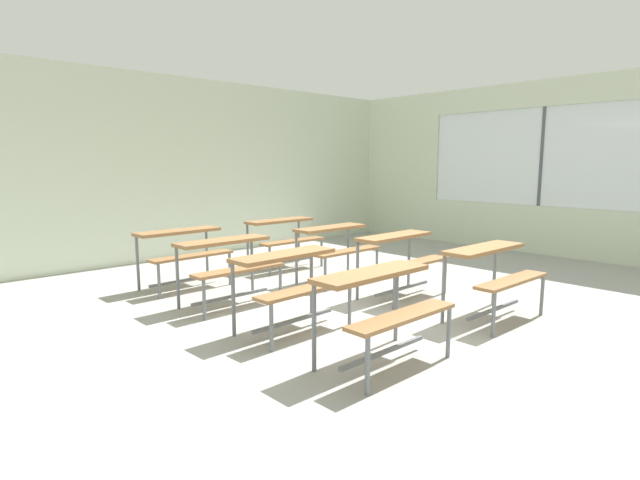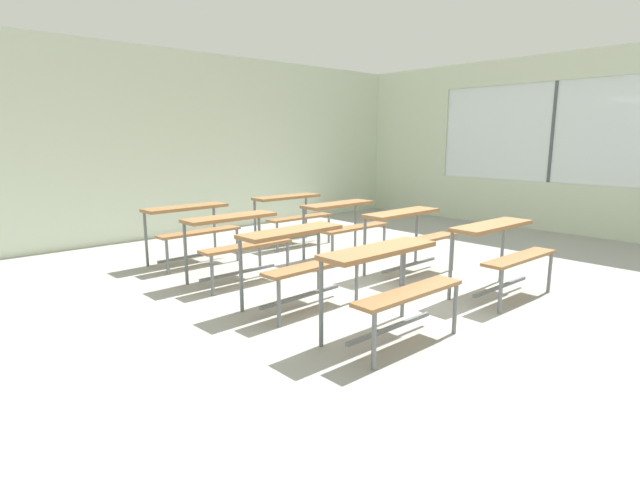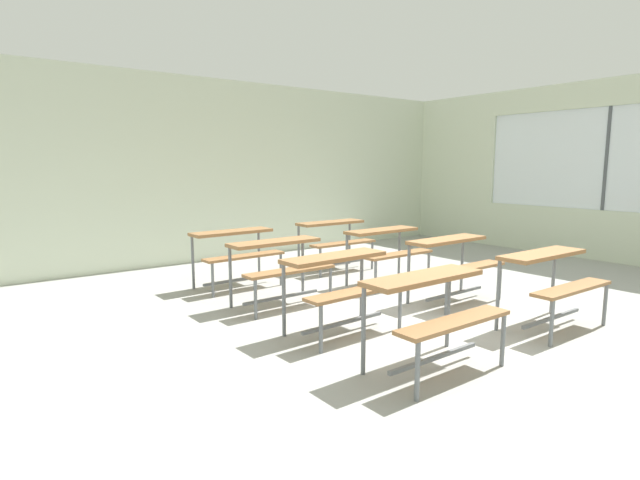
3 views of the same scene
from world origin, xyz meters
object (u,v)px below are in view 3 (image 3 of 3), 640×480
object	(u,v)px
desk_bench_r1c0	(342,275)
desk_bench_r2c1	(387,243)
desk_bench_r0c1	(552,272)
desk_bench_r1c1	(454,254)
desk_bench_r2c0	(280,257)
desk_bench_r0c0	(433,300)
desk_bench_r3c0	(236,245)
desk_bench_r3c1	(335,234)

from	to	relation	value
desk_bench_r1c0	desk_bench_r2c1	distance (m)	2.08
desk_bench_r0c1	desk_bench_r1c1	distance (m)	1.19
desk_bench_r0c1	desk_bench_r2c0	bearing A→B (deg)	127.65
desk_bench_r1c1	desk_bench_r0c0	bearing A→B (deg)	-146.77
desk_bench_r0c0	desk_bench_r0c1	size ratio (longest dim) A/B	0.99
desk_bench_r1c1	desk_bench_r2c0	size ratio (longest dim) A/B	1.00
desk_bench_r0c1	desk_bench_r3c0	size ratio (longest dim) A/B	0.99
desk_bench_r2c0	desk_bench_r3c0	world-z (taller)	same
desk_bench_r0c0	desk_bench_r0c1	xyz separation A→B (m)	(1.73, -0.02, 0.00)
desk_bench_r2c0	desk_bench_r2c1	size ratio (longest dim) A/B	1.00
desk_bench_r1c0	desk_bench_r3c1	world-z (taller)	same
desk_bench_r1c0	desk_bench_r1c1	bearing A→B (deg)	0.16
desk_bench_r1c1	desk_bench_r2c1	world-z (taller)	same
desk_bench_r0c0	desk_bench_r1c1	xyz separation A→B (m)	(1.75, 1.17, 0.00)
desk_bench_r0c0	desk_bench_r1c0	distance (m)	1.11
desk_bench_r1c0	desk_bench_r1c1	size ratio (longest dim) A/B	1.01
desk_bench_r0c0	desk_bench_r2c0	bearing A→B (deg)	89.41
desk_bench_r0c1	desk_bench_r1c1	world-z (taller)	same
desk_bench_r3c0	desk_bench_r1c1	bearing A→B (deg)	-53.58
desk_bench_r1c1	desk_bench_r2c1	distance (m)	1.09
desk_bench_r1c1	desk_bench_r3c0	distance (m)	2.77
desk_bench_r0c1	desk_bench_r1c1	xyz separation A→B (m)	(0.02, 1.19, 0.00)
desk_bench_r0c0	desk_bench_r3c1	xyz separation A→B (m)	(1.75, 3.41, 0.00)
desk_bench_r0c1	desk_bench_r2c1	xyz separation A→B (m)	(-0.00, 2.28, 0.00)
desk_bench_r0c1	desk_bench_r1c0	world-z (taller)	same
desk_bench_r0c1	desk_bench_r2c0	world-z (taller)	same
desk_bench_r2c0	desk_bench_r1c0	bearing A→B (deg)	-92.21
desk_bench_r1c1	desk_bench_r2c1	xyz separation A→B (m)	(-0.02, 1.09, 0.00)
desk_bench_r1c1	desk_bench_r0c1	bearing A→B (deg)	-91.48
desk_bench_r3c0	desk_bench_r2c0	bearing A→B (deg)	-92.54
desk_bench_r1c1	desk_bench_r3c0	bearing A→B (deg)	127.52
desk_bench_r2c1	desk_bench_r3c1	world-z (taller)	same
desk_bench_r1c0	desk_bench_r2c0	xyz separation A→B (m)	(0.03, 1.15, 0.00)
desk_bench_r0c1	desk_bench_r2c1	size ratio (longest dim) A/B	1.00
desk_bench_r3c0	desk_bench_r1c0	bearing A→B (deg)	-92.94
desk_bench_r3c1	desk_bench_r0c0	bearing A→B (deg)	-116.64
desk_bench_r2c1	desk_bench_r3c0	size ratio (longest dim) A/B	0.99
desk_bench_r2c0	desk_bench_r3c1	distance (m)	2.08
desk_bench_r1c0	desk_bench_r1c1	distance (m)	1.76
desk_bench_r0c1	desk_bench_r3c0	xyz separation A→B (m)	(-1.69, 3.37, 0.00)
desk_bench_r2c1	desk_bench_r3c1	size ratio (longest dim) A/B	1.00
desk_bench_r3c0	desk_bench_r3c1	world-z (taller)	same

